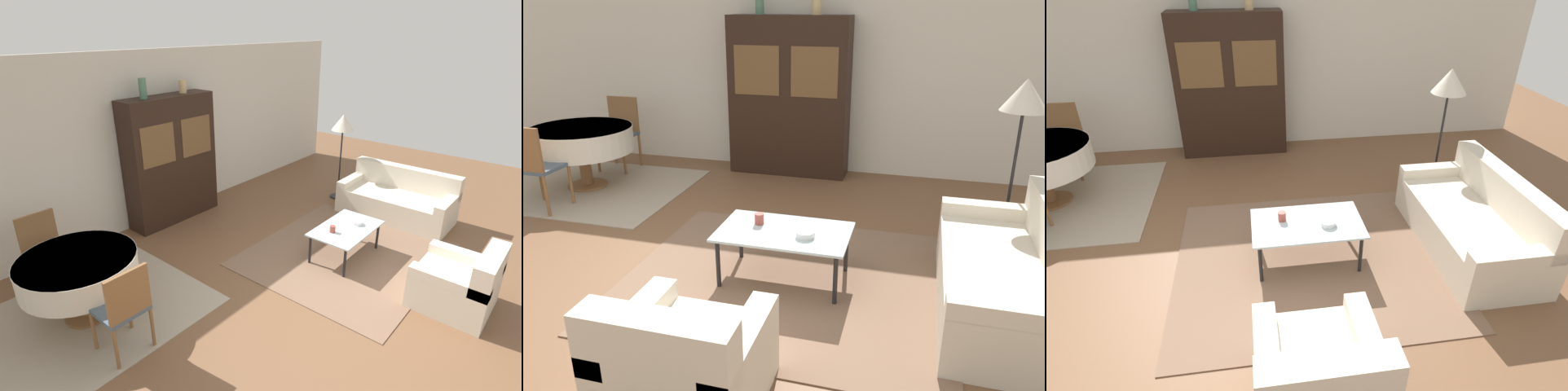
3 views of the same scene
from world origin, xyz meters
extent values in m
plane|color=brown|center=(0.00, 0.00, 0.00)|extent=(14.00, 14.00, 0.00)
cube|color=beige|center=(0.00, 3.63, 1.35)|extent=(10.00, 0.06, 2.70)
cube|color=brown|center=(1.04, 0.53, 0.01)|extent=(2.68, 2.35, 0.01)
cube|color=gray|center=(-1.93, 2.07, 0.01)|extent=(2.36, 1.99, 0.01)
cube|color=beige|center=(2.67, 0.52, 0.21)|extent=(0.88, 1.79, 0.43)
cube|color=beige|center=(3.01, 0.52, 0.62)|extent=(0.20, 1.79, 0.38)
cube|color=beige|center=(2.67, -0.30, 0.49)|extent=(0.88, 0.16, 0.12)
cube|color=beige|center=(2.67, 1.34, 0.49)|extent=(0.88, 0.16, 0.12)
cube|color=beige|center=(0.86, -0.95, 0.21)|extent=(0.83, 0.82, 0.42)
cube|color=beige|center=(0.86, -1.27, 0.60)|extent=(0.83, 0.20, 0.36)
cube|color=beige|center=(0.52, -0.95, 0.48)|extent=(0.16, 0.82, 0.12)
cube|color=beige|center=(1.19, -0.95, 0.48)|extent=(0.16, 0.82, 0.12)
cylinder|color=black|center=(0.53, 0.27, 0.22)|extent=(0.04, 0.04, 0.42)
cylinder|color=black|center=(1.47, 0.27, 0.22)|extent=(0.04, 0.04, 0.42)
cylinder|color=black|center=(0.53, 0.80, 0.22)|extent=(0.04, 0.04, 0.42)
cylinder|color=black|center=(1.47, 0.80, 0.22)|extent=(0.04, 0.04, 0.42)
cube|color=silver|center=(1.00, 0.54, 0.44)|extent=(1.07, 0.65, 0.02)
cube|color=black|center=(0.29, 3.36, 1.02)|extent=(1.55, 0.43, 2.04)
cube|color=brown|center=(-0.08, 3.15, 1.37)|extent=(0.59, 0.01, 0.61)
cube|color=brown|center=(0.66, 3.15, 1.37)|extent=(0.59, 0.01, 0.61)
cylinder|color=brown|center=(-1.99, 2.09, 0.03)|extent=(0.48, 0.48, 0.03)
cylinder|color=brown|center=(-1.79, 2.64, 0.24)|extent=(0.04, 0.04, 0.45)
cylinder|color=brown|center=(-2.20, 2.64, 0.24)|extent=(0.04, 0.04, 0.45)
cylinder|color=brown|center=(-1.79, 3.05, 0.24)|extent=(0.04, 0.04, 0.45)
cylinder|color=brown|center=(-2.20, 3.05, 0.24)|extent=(0.04, 0.04, 0.45)
cube|color=#475666|center=(-1.99, 2.84, 0.48)|extent=(0.44, 0.44, 0.04)
cube|color=brown|center=(-1.99, 3.04, 0.74)|extent=(0.44, 0.04, 0.47)
cylinder|color=black|center=(2.83, 1.70, 0.01)|extent=(0.28, 0.28, 0.02)
cylinder|color=black|center=(2.83, 1.70, 0.67)|extent=(0.03, 0.03, 1.29)
cone|color=silver|center=(2.83, 1.70, 1.43)|extent=(0.40, 0.40, 0.28)
cylinder|color=#9E4238|center=(0.77, 0.62, 0.49)|extent=(0.08, 0.08, 0.09)
cylinder|color=white|center=(1.19, 0.47, 0.47)|extent=(0.15, 0.15, 0.05)
cylinder|color=tan|center=(0.63, 3.36, 2.14)|extent=(0.12, 0.12, 0.20)
camera|label=1|loc=(-3.57, -1.77, 3.01)|focal=28.00mm
camera|label=2|loc=(2.00, -3.06, 2.16)|focal=35.00mm
camera|label=3|loc=(0.52, -2.66, 2.66)|focal=28.00mm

